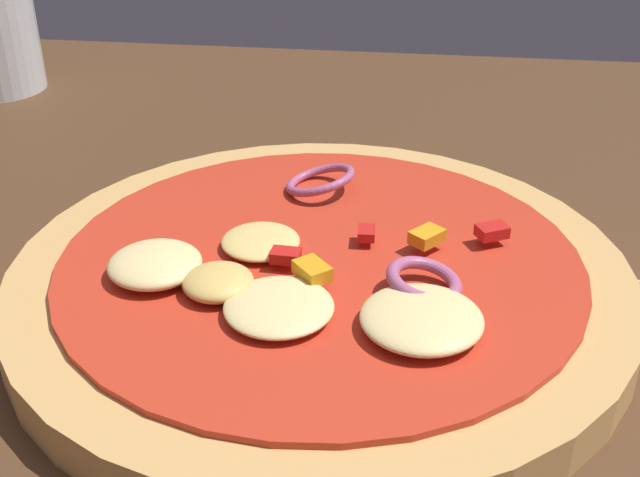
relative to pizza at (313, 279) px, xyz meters
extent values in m
cube|color=#4C301C|center=(0.00, -0.02, -0.03)|extent=(1.33, 0.82, 0.03)
cylinder|color=tan|center=(0.00, 0.00, 0.00)|extent=(0.27, 0.27, 0.02)
cylinder|color=red|center=(0.00, 0.00, 0.01)|extent=(0.23, 0.23, 0.00)
ellipsoid|color=#F4DB8E|center=(0.05, -0.05, 0.02)|extent=(0.05, 0.05, 0.01)
ellipsoid|color=#EFCC72|center=(-0.02, 0.01, 0.01)|extent=(0.03, 0.03, 0.01)
ellipsoid|color=#F4DB8E|center=(-0.01, -0.04, 0.01)|extent=(0.04, 0.04, 0.01)
ellipsoid|color=#F4DB8E|center=(-0.06, -0.02, 0.02)|extent=(0.04, 0.04, 0.01)
ellipsoid|color=#E5BC60|center=(-0.03, -0.03, 0.02)|extent=(0.03, 0.03, 0.01)
torus|color=#B25984|center=(0.05, -0.02, 0.02)|extent=(0.03, 0.03, 0.01)
torus|color=#B25984|center=(-0.01, 0.07, 0.02)|extent=(0.04, 0.04, 0.01)
cube|color=red|center=(-0.01, -0.01, 0.02)|extent=(0.01, 0.01, 0.00)
cube|color=red|center=(0.02, 0.02, 0.02)|extent=(0.01, 0.01, 0.00)
cube|color=orange|center=(0.05, 0.01, 0.02)|extent=(0.02, 0.02, 0.01)
cube|color=red|center=(0.08, 0.02, 0.02)|extent=(0.02, 0.01, 0.01)
cube|color=orange|center=(0.00, -0.03, 0.02)|extent=(0.02, 0.02, 0.01)
cube|color=silver|center=(0.15, 0.03, -0.01)|extent=(0.03, 0.01, 0.00)
cube|color=silver|center=(0.14, 0.02, -0.01)|extent=(0.03, 0.01, 0.00)
cube|color=silver|center=(0.14, 0.02, -0.01)|extent=(0.03, 0.01, 0.00)
cube|color=silver|center=(0.14, 0.01, -0.01)|extent=(0.03, 0.01, 0.00)
camera|label=1|loc=(0.04, -0.30, 0.19)|focal=44.97mm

